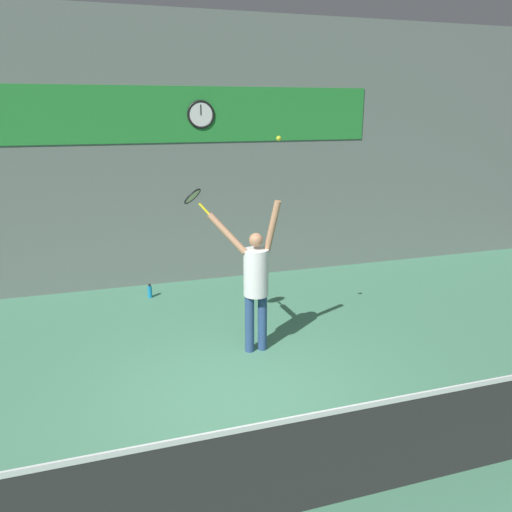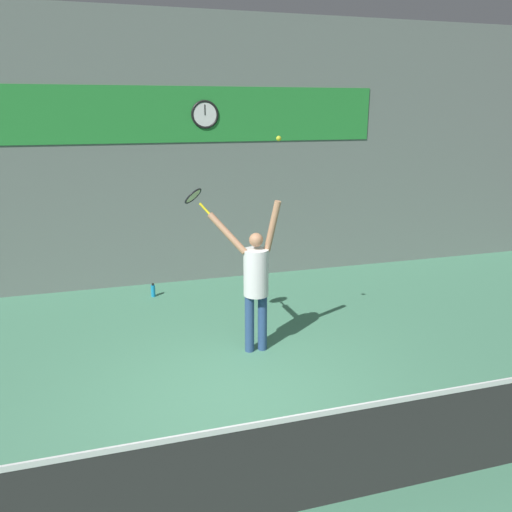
{
  "view_description": "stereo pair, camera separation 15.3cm",
  "coord_description": "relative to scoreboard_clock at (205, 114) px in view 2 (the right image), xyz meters",
  "views": [
    {
      "loc": [
        -1.36,
        -4.73,
        3.31
      ],
      "look_at": [
        0.57,
        1.44,
        1.4
      ],
      "focal_mm": 35.0,
      "sensor_mm": 36.0,
      "label": 1
    },
    {
      "loc": [
        -1.22,
        -4.77,
        3.31
      ],
      "look_at": [
        0.57,
        1.44,
        1.4
      ],
      "focal_mm": 35.0,
      "sensor_mm": 36.0,
      "label": 2
    }
  ],
  "objects": [
    {
      "name": "tennis_racket",
      "position": [
        -0.69,
        -2.76,
        -1.05
      ],
      "size": [
        0.39,
        0.37,
        0.36
      ],
      "color": "yellow"
    },
    {
      "name": "scoreboard_clock",
      "position": [
        0.0,
        0.0,
        0.0
      ],
      "size": [
        0.52,
        0.05,
        0.52
      ],
      "color": "white"
    },
    {
      "name": "back_wall",
      "position": [
        -0.51,
        0.08,
        -0.71
      ],
      "size": [
        18.0,
        0.1,
        5.0
      ],
      "color": "slate",
      "rests_on": "ground_plane"
    },
    {
      "name": "tennis_player",
      "position": [
        0.05,
        -3.23,
        -2.14
      ],
      "size": [
        0.94,
        0.56,
        2.16
      ],
      "color": "#2D4C7F",
      "rests_on": "ground_plane"
    },
    {
      "name": "tennis_ball",
      "position": [
        0.31,
        -3.37,
        -0.26
      ],
      "size": [
        0.07,
        0.07,
        0.07
      ],
      "color": "#CCDB2D"
    },
    {
      "name": "water_bottle",
      "position": [
        -1.18,
        -0.68,
        -3.1
      ],
      "size": [
        0.08,
        0.08,
        0.26
      ],
      "color": "#198CCC",
      "rests_on": "ground_plane"
    },
    {
      "name": "court_net",
      "position": [
        -0.51,
        -6.21,
        -2.71
      ],
      "size": [
        6.65,
        0.07,
        1.06
      ],
      "color": "#333333",
      "rests_on": "ground_plane"
    },
    {
      "name": "ground_plane",
      "position": [
        -0.51,
        -4.68,
        -3.21
      ],
      "size": [
        18.0,
        18.0,
        0.0
      ],
      "primitive_type": "plane",
      "color": "#4C8C6B"
    },
    {
      "name": "sponsor_banner",
      "position": [
        -0.51,
        0.02,
        -0.0
      ],
      "size": [
        7.73,
        0.02,
        0.99
      ],
      "color": "#288C38"
    }
  ]
}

